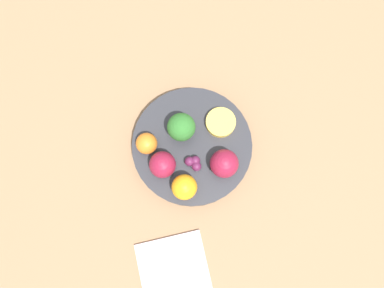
{
  "coord_description": "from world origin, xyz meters",
  "views": [
    {
      "loc": [
        0.13,
        -0.03,
        0.79
      ],
      "look_at": [
        0.0,
        0.0,
        0.07
      ],
      "focal_mm": 35.0,
      "sensor_mm": 36.0,
      "label": 1
    }
  ],
  "objects_px": {
    "broccoli": "(181,127)",
    "orange_back": "(184,187)",
    "apple_red": "(163,165)",
    "orange_front": "(147,143)",
    "napkin": "(175,275)",
    "grape_cluster": "(194,163)",
    "apple_green": "(224,164)",
    "small_cup": "(221,123)",
    "bowl": "(192,147)"
  },
  "relations": [
    {
      "from": "bowl",
      "to": "apple_green",
      "type": "xyz_separation_m",
      "value": [
        0.05,
        0.05,
        0.05
      ]
    },
    {
      "from": "orange_front",
      "to": "napkin",
      "type": "height_order",
      "value": "orange_front"
    },
    {
      "from": "apple_green",
      "to": "orange_front",
      "type": "xyz_separation_m",
      "value": [
        -0.07,
        -0.14,
        -0.01
      ]
    },
    {
      "from": "small_cup",
      "to": "grape_cluster",
      "type": "bearing_deg",
      "value": -44.3
    },
    {
      "from": "apple_green",
      "to": "broccoli",
      "type": "bearing_deg",
      "value": -140.97
    },
    {
      "from": "small_cup",
      "to": "napkin",
      "type": "relative_size",
      "value": 0.39
    },
    {
      "from": "orange_front",
      "to": "napkin",
      "type": "bearing_deg",
      "value": 1.02
    },
    {
      "from": "apple_red",
      "to": "bowl",
      "type": "bearing_deg",
      "value": 116.35
    },
    {
      "from": "orange_back",
      "to": "small_cup",
      "type": "xyz_separation_m",
      "value": [
        -0.11,
        0.09,
        -0.02
      ]
    },
    {
      "from": "apple_red",
      "to": "grape_cluster",
      "type": "relative_size",
      "value": 1.44
    },
    {
      "from": "apple_red",
      "to": "orange_front",
      "type": "height_order",
      "value": "apple_red"
    },
    {
      "from": "apple_green",
      "to": "napkin",
      "type": "height_order",
      "value": "apple_green"
    },
    {
      "from": "napkin",
      "to": "broccoli",
      "type": "bearing_deg",
      "value": 166.16
    },
    {
      "from": "apple_red",
      "to": "small_cup",
      "type": "xyz_separation_m",
      "value": [
        -0.06,
        0.13,
        -0.02
      ]
    },
    {
      "from": "grape_cluster",
      "to": "apple_green",
      "type": "bearing_deg",
      "value": 74.65
    },
    {
      "from": "apple_green",
      "to": "small_cup",
      "type": "distance_m",
      "value": 0.09
    },
    {
      "from": "orange_front",
      "to": "grape_cluster",
      "type": "bearing_deg",
      "value": 57.5
    },
    {
      "from": "apple_red",
      "to": "apple_green",
      "type": "height_order",
      "value": "apple_green"
    },
    {
      "from": "broccoli",
      "to": "orange_front",
      "type": "relative_size",
      "value": 1.61
    },
    {
      "from": "apple_red",
      "to": "orange_back",
      "type": "relative_size",
      "value": 1.05
    },
    {
      "from": "bowl",
      "to": "grape_cluster",
      "type": "bearing_deg",
      "value": -4.79
    },
    {
      "from": "bowl",
      "to": "apple_red",
      "type": "xyz_separation_m",
      "value": [
        0.03,
        -0.06,
        0.05
      ]
    },
    {
      "from": "grape_cluster",
      "to": "napkin",
      "type": "bearing_deg",
      "value": -21.03
    },
    {
      "from": "apple_green",
      "to": "orange_front",
      "type": "bearing_deg",
      "value": -116.23
    },
    {
      "from": "bowl",
      "to": "small_cup",
      "type": "height_order",
      "value": "small_cup"
    },
    {
      "from": "broccoli",
      "to": "napkin",
      "type": "bearing_deg",
      "value": -13.84
    },
    {
      "from": "apple_green",
      "to": "small_cup",
      "type": "xyz_separation_m",
      "value": [
        -0.08,
        0.01,
        -0.02
      ]
    },
    {
      "from": "broccoli",
      "to": "napkin",
      "type": "distance_m",
      "value": 0.29
    },
    {
      "from": "napkin",
      "to": "small_cup",
      "type": "bearing_deg",
      "value": 151.91
    },
    {
      "from": "apple_red",
      "to": "orange_back",
      "type": "distance_m",
      "value": 0.06
    },
    {
      "from": "bowl",
      "to": "napkin",
      "type": "relative_size",
      "value": 1.57
    },
    {
      "from": "apple_red",
      "to": "orange_back",
      "type": "bearing_deg",
      "value": 33.37
    },
    {
      "from": "apple_red",
      "to": "apple_green",
      "type": "xyz_separation_m",
      "value": [
        0.02,
        0.11,
        0.0
      ]
    },
    {
      "from": "apple_red",
      "to": "orange_back",
      "type": "xyz_separation_m",
      "value": [
        0.05,
        0.03,
        -0.0
      ]
    },
    {
      "from": "broccoli",
      "to": "orange_back",
      "type": "relative_size",
      "value": 1.38
    },
    {
      "from": "apple_red",
      "to": "apple_green",
      "type": "relative_size",
      "value": 0.93
    },
    {
      "from": "small_cup",
      "to": "napkin",
      "type": "xyz_separation_m",
      "value": [
        0.27,
        -0.15,
        -0.04
      ]
    },
    {
      "from": "broccoli",
      "to": "apple_green",
      "type": "relative_size",
      "value": 1.22
    },
    {
      "from": "broccoli",
      "to": "small_cup",
      "type": "relative_size",
      "value": 1.14
    },
    {
      "from": "napkin",
      "to": "orange_front",
      "type": "bearing_deg",
      "value": -178.98
    },
    {
      "from": "broccoli",
      "to": "apple_red",
      "type": "relative_size",
      "value": 1.31
    },
    {
      "from": "napkin",
      "to": "apple_red",
      "type": "bearing_deg",
      "value": 174.96
    },
    {
      "from": "broccoli",
      "to": "orange_front",
      "type": "distance_m",
      "value": 0.07
    },
    {
      "from": "bowl",
      "to": "apple_green",
      "type": "relative_size",
      "value": 4.35
    },
    {
      "from": "small_cup",
      "to": "napkin",
      "type": "bearing_deg",
      "value": -28.09
    },
    {
      "from": "grape_cluster",
      "to": "small_cup",
      "type": "height_order",
      "value": "grape_cluster"
    },
    {
      "from": "broccoli",
      "to": "napkin",
      "type": "xyz_separation_m",
      "value": [
        0.27,
        -0.07,
        -0.08
      ]
    },
    {
      "from": "grape_cluster",
      "to": "napkin",
      "type": "relative_size",
      "value": 0.23
    },
    {
      "from": "orange_back",
      "to": "small_cup",
      "type": "distance_m",
      "value": 0.15
    },
    {
      "from": "apple_green",
      "to": "napkin",
      "type": "xyz_separation_m",
      "value": [
        0.19,
        -0.13,
        -0.06
      ]
    }
  ]
}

